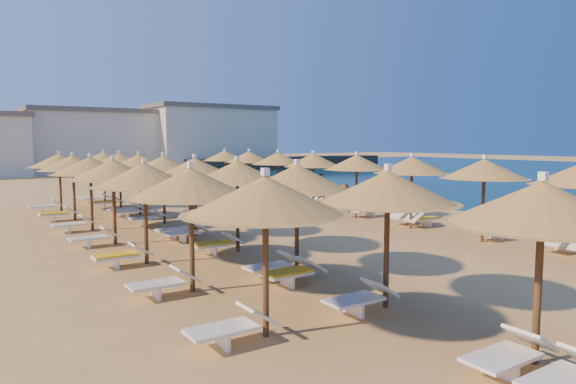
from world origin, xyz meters
TOP-DOWN VIEW (x-y plane):
  - ground at (0.00, 0.00)m, footprint 220.00×220.00m
  - jetty at (26.11, 42.11)m, footprint 30.17×5.61m
  - hotel_blocks at (3.35, 46.30)m, footprint 44.40×10.90m
  - parasol_row_east at (3.80, 1.17)m, footprint 3.09×33.52m
  - parasol_row_west at (-4.19, 1.17)m, footprint 3.09×33.52m
  - parasol_row_inland at (-7.20, 2.87)m, footprint 3.09×23.37m
  - loungers at (-1.73, 1.37)m, footprint 14.03×31.08m
  - beachgoer_b at (3.48, 3.26)m, footprint 0.65×0.81m
  - beachgoer_a at (4.33, 0.01)m, footprint 0.54×0.72m
  - beachgoer_c at (4.21, 6.11)m, footprint 1.03×1.17m

SIDE VIEW (x-z plane):
  - ground at x=0.00m, z-range 0.00..0.00m
  - loungers at x=-1.73m, z-range 0.02..0.67m
  - jetty at x=26.11m, z-range 0.00..1.50m
  - beachgoer_b at x=3.48m, z-range 0.00..1.59m
  - beachgoer_a at x=4.33m, z-range 0.00..1.79m
  - beachgoer_c at x=4.21m, z-range 0.00..1.89m
  - parasol_row_east at x=3.80m, z-range 1.01..4.10m
  - parasol_row_west at x=-4.19m, z-range 1.01..4.10m
  - parasol_row_inland at x=-7.20m, z-range 1.01..4.10m
  - hotel_blocks at x=3.35m, z-range -0.35..7.75m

